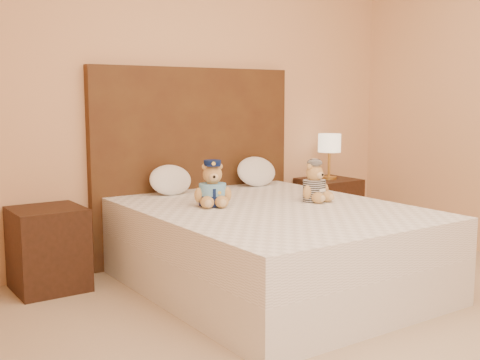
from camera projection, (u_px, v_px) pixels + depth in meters
The scene contains 10 objects.
ground at pixel (413, 347), 3.08m from camera, with size 4.00×4.50×0.00m, color tan.
bed at pixel (272, 247), 4.03m from camera, with size 1.60×2.00×0.55m.
headboard at pixel (195, 163), 4.79m from camera, with size 1.75×0.08×1.50m, color #4E3217.
nightstand_left at pixel (48, 249), 3.98m from camera, with size 0.45×0.45×0.55m, color #331A10.
nightstand_right at pixel (328, 209), 5.38m from camera, with size 0.45×0.45×0.55m, color #331A10.
lamp at pixel (329, 145), 5.30m from camera, with size 0.20×0.20×0.40m.
teddy_police at pixel (212, 183), 3.99m from camera, with size 0.26×0.25×0.30m, color #BD8049, non-canonical shape.
teddy_prisoner at pixel (314, 182), 4.18m from camera, with size 0.25×0.24×0.28m, color #BD8049, non-canonical shape.
pillow_left at pixel (170, 178), 4.47m from camera, with size 0.34×0.22×0.24m, color white.
pillow_right at pixel (256, 170), 4.92m from camera, with size 0.37×0.24×0.26m, color white.
Camera 1 is at (-2.39, -1.92, 1.27)m, focal length 45.00 mm.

